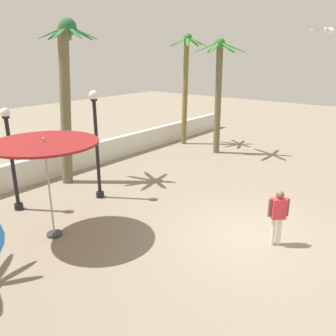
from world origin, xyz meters
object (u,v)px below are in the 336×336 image
at_px(palm_tree_0, 219,85).
at_px(lamp_post_2, 97,140).
at_px(palm_tree_2, 66,87).
at_px(guest_0, 278,213).
at_px(lamp_post_1, 12,157).
at_px(seagull_0, 329,30).
at_px(palm_tree_3, 186,77).
at_px(patio_umbrella_0, 44,146).

bearing_deg(palm_tree_0, lamp_post_2, 178.48).
relative_size(palm_tree_2, guest_0, 3.96).
distance_m(palm_tree_2, lamp_post_1, 3.56).
bearing_deg(lamp_post_1, palm_tree_2, 16.86).
bearing_deg(palm_tree_2, guest_0, -88.61).
bearing_deg(seagull_0, palm_tree_3, 54.69).
bearing_deg(seagull_0, lamp_post_1, 119.93).
xyz_separation_m(palm_tree_2, guest_0, (0.20, -8.33, -2.76)).
relative_size(palm_tree_2, seagull_0, 6.77).
bearing_deg(guest_0, lamp_post_1, 112.45).
bearing_deg(palm_tree_0, guest_0, -139.02).
xyz_separation_m(patio_umbrella_0, lamp_post_1, (0.30, 2.41, -0.80)).
bearing_deg(palm_tree_2, lamp_post_1, -163.14).
bearing_deg(lamp_post_2, palm_tree_0, -1.52).
xyz_separation_m(palm_tree_0, lamp_post_1, (-9.93, 1.52, -1.64)).
distance_m(lamp_post_1, lamp_post_2, 2.70).
relative_size(palm_tree_0, guest_0, 3.62).
relative_size(palm_tree_3, lamp_post_1, 1.77).
bearing_deg(palm_tree_0, lamp_post_1, 171.32).
distance_m(palm_tree_0, guest_0, 9.41).
distance_m(patio_umbrella_0, palm_tree_2, 4.70).
xyz_separation_m(palm_tree_0, palm_tree_2, (-7.05, 2.39, 0.26)).
height_order(palm_tree_0, guest_0, palm_tree_0).
height_order(patio_umbrella_0, palm_tree_2, palm_tree_2).
xyz_separation_m(patio_umbrella_0, palm_tree_2, (3.18, 3.29, 1.10)).
distance_m(lamp_post_1, guest_0, 8.12).
relative_size(guest_0, seagull_0, 1.71).
bearing_deg(palm_tree_0, palm_tree_2, 161.27).
height_order(palm_tree_3, lamp_post_2, palm_tree_3).
bearing_deg(palm_tree_2, palm_tree_0, -18.73).
height_order(palm_tree_2, lamp_post_1, palm_tree_2).
height_order(lamp_post_1, lamp_post_2, lamp_post_2).
distance_m(lamp_post_2, guest_0, 6.30).
distance_m(palm_tree_3, seagull_0, 10.76).
xyz_separation_m(lamp_post_1, lamp_post_2, (2.34, -1.31, 0.30)).
bearing_deg(patio_umbrella_0, palm_tree_2, 45.90).
bearing_deg(lamp_post_2, palm_tree_3, 15.10).
bearing_deg(lamp_post_1, patio_umbrella_0, -97.15).
bearing_deg(palm_tree_3, lamp_post_2, -164.90).
xyz_separation_m(patio_umbrella_0, seagull_0, (4.76, -5.33, 2.83)).
relative_size(palm_tree_2, lamp_post_2, 1.63).
bearing_deg(palm_tree_2, seagull_0, -79.62).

